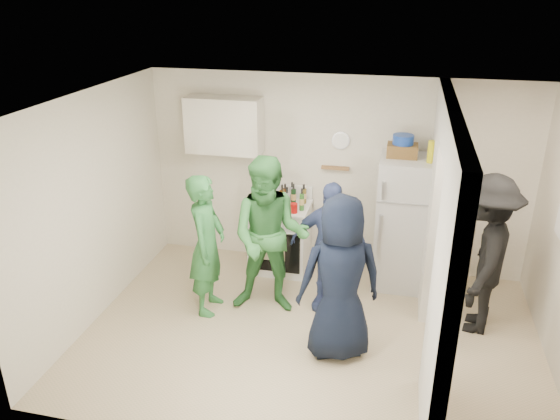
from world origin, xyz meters
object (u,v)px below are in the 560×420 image
object	(u,v)px
fridge	(404,223)
wicker_basket	(402,150)
person_nook	(484,255)
person_green_left	(207,245)
yellow_cup_stack_top	(432,152)
blue_bowl	(403,140)
person_navy	(340,279)
person_denim	(329,247)
person_green_center	(270,237)
stove	(280,237)

from	to	relation	value
fridge	wicker_basket	bearing A→B (deg)	153.43
fridge	person_nook	distance (m)	1.14
wicker_basket	person_green_left	bearing A→B (deg)	-150.47
wicker_basket	yellow_cup_stack_top	size ratio (longest dim) A/B	1.40
blue_bowl	person_nook	size ratio (longest dim) A/B	0.14
fridge	wicker_basket	distance (m)	0.90
fridge	person_navy	distance (m)	1.67
yellow_cup_stack_top	person_nook	world-z (taller)	yellow_cup_stack_top
person_denim	fridge	bearing A→B (deg)	47.51
person_denim	person_navy	xyz separation A→B (m)	(0.22, -0.83, 0.08)
wicker_basket	person_green_center	world-z (taller)	person_green_center
fridge	person_green_center	world-z (taller)	person_green_center
yellow_cup_stack_top	person_green_center	distance (m)	2.04
person_green_left	wicker_basket	bearing A→B (deg)	-62.89
yellow_cup_stack_top	person_nook	distance (m)	1.27
person_navy	wicker_basket	bearing A→B (deg)	-126.61
stove	person_navy	xyz separation A→B (m)	(0.97, -1.60, 0.40)
wicker_basket	person_navy	size ratio (longest dim) A/B	0.21
blue_bowl	person_green_center	size ratio (longest dim) A/B	0.13
stove	yellow_cup_stack_top	bearing A→B (deg)	-4.21
blue_bowl	yellow_cup_stack_top	distance (m)	0.36
fridge	wicker_basket	size ratio (longest dim) A/B	4.66
fridge	person_denim	distance (m)	1.09
yellow_cup_stack_top	person_denim	world-z (taller)	yellow_cup_stack_top
fridge	person_navy	size ratio (longest dim) A/B	0.96
blue_bowl	person_denim	size ratio (longest dim) A/B	0.16
stove	person_nook	distance (m)	2.54
blue_bowl	person_green_center	distance (m)	1.90
stove	blue_bowl	size ratio (longest dim) A/B	3.74
person_denim	stove	bearing A→B (deg)	138.86
blue_bowl	person_navy	distance (m)	1.95
stove	person_green_center	size ratio (longest dim) A/B	0.49
stove	blue_bowl	bearing A→B (deg)	0.79
person_green_left	person_navy	bearing A→B (deg)	-109.56
yellow_cup_stack_top	fridge	bearing A→B (deg)	155.56
person_navy	blue_bowl	bearing A→B (deg)	-126.61
person_green_left	person_navy	xyz separation A→B (m)	(1.54, -0.47, 0.04)
yellow_cup_stack_top	person_green_center	bearing A→B (deg)	-153.33
person_green_center	person_denim	size ratio (longest dim) A/B	1.19
yellow_cup_stack_top	stove	bearing A→B (deg)	175.79
stove	person_denim	xyz separation A→B (m)	(0.74, -0.77, 0.32)
fridge	person_denim	bearing A→B (deg)	-137.31
person_green_left	person_denim	distance (m)	1.36
blue_bowl	person_green_center	bearing A→B (deg)	-143.71
stove	blue_bowl	world-z (taller)	blue_bowl
yellow_cup_stack_top	person_nook	size ratio (longest dim) A/B	0.14
person_denim	person_nook	bearing A→B (deg)	3.42
person_denim	person_navy	size ratio (longest dim) A/B	0.90
stove	yellow_cup_stack_top	xyz separation A→B (m)	(1.77, -0.13, 1.31)
person_denim	wicker_basket	bearing A→B (deg)	53.18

